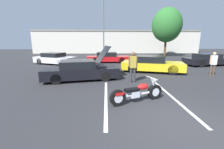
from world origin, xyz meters
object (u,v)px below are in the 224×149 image
object	(u,v)px
show_car_hood_open	(81,70)
spectator_by_show_car	(213,62)
parked_car_right_row	(208,60)
parked_car_left_row	(55,59)
parked_car_mid_right_row	(152,64)
tree_background	(167,25)
motorcycle	(137,93)
spectator_near_motorcycle	(133,64)
parked_car_mid_left_row	(108,57)
light_pole	(104,26)

from	to	relation	value
show_car_hood_open	spectator_by_show_car	bearing A→B (deg)	-7.90
parked_car_right_row	parked_car_left_row	bearing A→B (deg)	164.00
parked_car_mid_right_row	spectator_by_show_car	world-z (taller)	spectator_by_show_car
tree_background	parked_car_left_row	bearing A→B (deg)	-154.12
motorcycle	parked_car_right_row	size ratio (longest dim) A/B	0.45
spectator_near_motorcycle	spectator_by_show_car	world-z (taller)	spectator_near_motorcycle
parked_car_right_row	spectator_near_motorcycle	bearing A→B (deg)	-155.98
parked_car_right_row	parked_car_mid_left_row	world-z (taller)	parked_car_right_row
motorcycle	parked_car_mid_left_row	bearing A→B (deg)	73.51
spectator_by_show_car	show_car_hood_open	bearing A→B (deg)	-176.81
show_car_hood_open	parked_car_mid_right_row	size ratio (longest dim) A/B	0.97
tree_background	spectator_near_motorcycle	bearing A→B (deg)	-117.46
motorcycle	parked_car_right_row	distance (m)	12.45
tree_background	motorcycle	bearing A→B (deg)	-114.25
tree_background	spectator_by_show_car	bearing A→B (deg)	-97.42
light_pole	tree_background	size ratio (longest dim) A/B	1.13
parked_car_mid_right_row	spectator_near_motorcycle	world-z (taller)	spectator_near_motorcycle
tree_background	parked_car_mid_right_row	xyz separation A→B (m)	(-5.38, -11.23, -4.03)
parked_car_mid_right_row	parked_car_right_row	bearing A→B (deg)	40.35
show_car_hood_open	parked_car_mid_left_row	world-z (taller)	show_car_hood_open
parked_car_mid_left_row	spectator_by_show_car	distance (m)	10.00
show_car_hood_open	parked_car_mid_left_row	size ratio (longest dim) A/B	1.01
parked_car_mid_left_row	spectator_near_motorcycle	bearing A→B (deg)	-81.49
motorcycle	parked_car_left_row	xyz separation A→B (m)	(-6.58, 10.22, 0.18)
spectator_by_show_car	spectator_near_motorcycle	bearing A→B (deg)	-167.08
light_pole	tree_background	xyz separation A→B (m)	(9.22, 1.15, 0.24)
parked_car_mid_left_row	spectator_near_motorcycle	distance (m)	8.49
tree_background	motorcycle	distance (m)	19.30
tree_background	parked_car_left_row	xyz separation A→B (m)	(-14.31, -6.95, -4.06)
light_pole	spectator_by_show_car	size ratio (longest dim) A/B	4.81
parked_car_right_row	parked_car_left_row	world-z (taller)	parked_car_left_row
parked_car_left_row	parked_car_mid_left_row	bearing A→B (deg)	33.79
parked_car_mid_left_row	parked_car_mid_right_row	world-z (taller)	parked_car_mid_right_row
motorcycle	show_car_hood_open	size ratio (longest dim) A/B	0.47
light_pole	spectator_by_show_car	xyz separation A→B (m)	(7.54, -11.80, -3.40)
parked_car_mid_right_row	light_pole	bearing A→B (deg)	127.44
motorcycle	spectator_by_show_car	xyz separation A→B (m)	(6.05, 4.22, 0.60)
parked_car_mid_left_row	spectator_near_motorcycle	size ratio (longest dim) A/B	2.66
spectator_near_motorcycle	light_pole	bearing A→B (deg)	97.88
show_car_hood_open	parked_car_left_row	xyz separation A→B (m)	(-3.78, 6.49, -0.02)
tree_background	spectator_by_show_car	world-z (taller)	tree_background
motorcycle	tree_background	bearing A→B (deg)	44.05
tree_background	show_car_hood_open	xyz separation A→B (m)	(-10.54, -13.44, -4.04)
parked_car_mid_left_row	tree_background	bearing A→B (deg)	33.27
parked_car_mid_left_row	parked_car_mid_right_row	distance (m)	6.31
tree_background	spectator_by_show_car	size ratio (longest dim) A/B	4.27
parked_car_mid_left_row	parked_car_mid_right_row	xyz separation A→B (m)	(3.38, -5.33, 0.05)
light_pole	spectator_by_show_car	bearing A→B (deg)	-57.42
parked_car_right_row	spectator_by_show_car	xyz separation A→B (m)	(-2.77, -4.57, 0.42)
spectator_by_show_car	light_pole	bearing A→B (deg)	122.58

